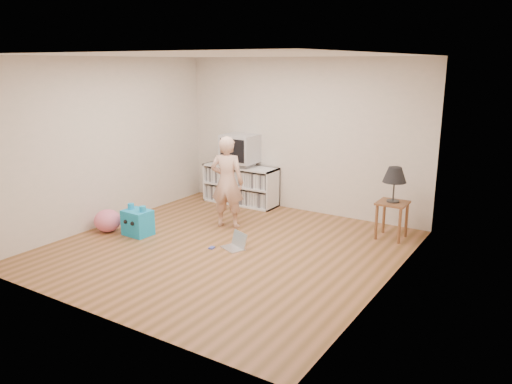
{
  "coord_description": "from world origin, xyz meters",
  "views": [
    {
      "loc": [
        3.83,
        -5.29,
        2.51
      ],
      "look_at": [
        0.25,
        0.4,
        0.76
      ],
      "focal_mm": 35.0,
      "sensor_mm": 36.0,
      "label": 1
    }
  ],
  "objects_px": {
    "table_lamp": "(395,176)",
    "laptop": "(236,244)",
    "crt_tv": "(240,148)",
    "plush_pink": "(108,221)",
    "dvd_deck": "(241,164)",
    "plush_blue": "(138,222)",
    "side_table": "(392,211)",
    "media_unit": "(241,185)",
    "person": "(227,182)"
  },
  "relations": [
    {
      "from": "dvd_deck",
      "to": "table_lamp",
      "type": "distance_m",
      "value": 2.94
    },
    {
      "from": "laptop",
      "to": "dvd_deck",
      "type": "bearing_deg",
      "value": 145.25
    },
    {
      "from": "plush_pink",
      "to": "plush_blue",
      "type": "bearing_deg",
      "value": 14.69
    },
    {
      "from": "plush_blue",
      "to": "plush_pink",
      "type": "bearing_deg",
      "value": -162.38
    },
    {
      "from": "plush_pink",
      "to": "laptop",
      "type": "bearing_deg",
      "value": 12.53
    },
    {
      "from": "plush_pink",
      "to": "dvd_deck",
      "type": "bearing_deg",
      "value": 70.51
    },
    {
      "from": "laptop",
      "to": "plush_blue",
      "type": "bearing_deg",
      "value": -145.11
    },
    {
      "from": "person",
      "to": "plush_pink",
      "type": "relative_size",
      "value": 3.57
    },
    {
      "from": "side_table",
      "to": "table_lamp",
      "type": "xyz_separation_m",
      "value": [
        -0.0,
        0.0,
        0.53
      ]
    },
    {
      "from": "dvd_deck",
      "to": "side_table",
      "type": "bearing_deg",
      "value": -7.25
    },
    {
      "from": "crt_tv",
      "to": "table_lamp",
      "type": "distance_m",
      "value": 2.93
    },
    {
      "from": "dvd_deck",
      "to": "laptop",
      "type": "xyz_separation_m",
      "value": [
        1.22,
        -1.93,
        -0.67
      ]
    },
    {
      "from": "dvd_deck",
      "to": "laptop",
      "type": "bearing_deg",
      "value": -57.8
    },
    {
      "from": "table_lamp",
      "to": "plush_blue",
      "type": "height_order",
      "value": "table_lamp"
    },
    {
      "from": "plush_pink",
      "to": "person",
      "type": "bearing_deg",
      "value": 39.44
    },
    {
      "from": "table_lamp",
      "to": "laptop",
      "type": "relative_size",
      "value": 1.3
    },
    {
      "from": "crt_tv",
      "to": "laptop",
      "type": "relative_size",
      "value": 1.51
    },
    {
      "from": "crt_tv",
      "to": "plush_pink",
      "type": "distance_m",
      "value": 2.67
    },
    {
      "from": "dvd_deck",
      "to": "plush_pink",
      "type": "xyz_separation_m",
      "value": [
        -0.85,
        -2.39,
        -0.56
      ]
    },
    {
      "from": "media_unit",
      "to": "plush_blue",
      "type": "bearing_deg",
      "value": -98.57
    },
    {
      "from": "side_table",
      "to": "crt_tv",
      "type": "bearing_deg",
      "value": 172.82
    },
    {
      "from": "table_lamp",
      "to": "plush_blue",
      "type": "distance_m",
      "value": 3.83
    },
    {
      "from": "person",
      "to": "media_unit",
      "type": "bearing_deg",
      "value": -82.17
    },
    {
      "from": "crt_tv",
      "to": "laptop",
      "type": "height_order",
      "value": "crt_tv"
    },
    {
      "from": "dvd_deck",
      "to": "person",
      "type": "relative_size",
      "value": 0.31
    },
    {
      "from": "media_unit",
      "to": "laptop",
      "type": "relative_size",
      "value": 3.53
    },
    {
      "from": "crt_tv",
      "to": "table_lamp",
      "type": "bearing_deg",
      "value": -7.18
    },
    {
      "from": "laptop",
      "to": "plush_pink",
      "type": "height_order",
      "value": "plush_pink"
    },
    {
      "from": "crt_tv",
      "to": "plush_pink",
      "type": "height_order",
      "value": "crt_tv"
    },
    {
      "from": "dvd_deck",
      "to": "plush_blue",
      "type": "bearing_deg",
      "value": -98.63
    },
    {
      "from": "table_lamp",
      "to": "plush_pink",
      "type": "relative_size",
      "value": 1.28
    },
    {
      "from": "crt_tv",
      "to": "side_table",
      "type": "xyz_separation_m",
      "value": [
        2.91,
        -0.37,
        -0.6
      ]
    },
    {
      "from": "side_table",
      "to": "table_lamp",
      "type": "relative_size",
      "value": 1.07
    },
    {
      "from": "person",
      "to": "plush_pink",
      "type": "bearing_deg",
      "value": 22.42
    },
    {
      "from": "media_unit",
      "to": "person",
      "type": "bearing_deg",
      "value": -65.15
    },
    {
      "from": "media_unit",
      "to": "crt_tv",
      "type": "distance_m",
      "value": 0.67
    },
    {
      "from": "side_table",
      "to": "dvd_deck",
      "type": "bearing_deg",
      "value": 172.75
    },
    {
      "from": "table_lamp",
      "to": "laptop",
      "type": "height_order",
      "value": "table_lamp"
    },
    {
      "from": "media_unit",
      "to": "laptop",
      "type": "distance_m",
      "value": 2.31
    },
    {
      "from": "media_unit",
      "to": "dvd_deck",
      "type": "xyz_separation_m",
      "value": [
        0.0,
        -0.02,
        0.39
      ]
    },
    {
      "from": "plush_blue",
      "to": "table_lamp",
      "type": "bearing_deg",
      "value": 33.06
    },
    {
      "from": "crt_tv",
      "to": "laptop",
      "type": "distance_m",
      "value": 2.47
    },
    {
      "from": "dvd_deck",
      "to": "table_lamp",
      "type": "relative_size",
      "value": 0.87
    },
    {
      "from": "person",
      "to": "side_table",
      "type": "bearing_deg",
      "value": -176.98
    },
    {
      "from": "dvd_deck",
      "to": "laptop",
      "type": "relative_size",
      "value": 1.14
    },
    {
      "from": "plush_pink",
      "to": "crt_tv",
      "type": "bearing_deg",
      "value": 70.48
    },
    {
      "from": "person",
      "to": "laptop",
      "type": "height_order",
      "value": "person"
    },
    {
      "from": "laptop",
      "to": "plush_pink",
      "type": "relative_size",
      "value": 0.98
    },
    {
      "from": "table_lamp",
      "to": "plush_blue",
      "type": "bearing_deg",
      "value": -149.88
    },
    {
      "from": "laptop",
      "to": "side_table",
      "type": "bearing_deg",
      "value": 65.71
    }
  ]
}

